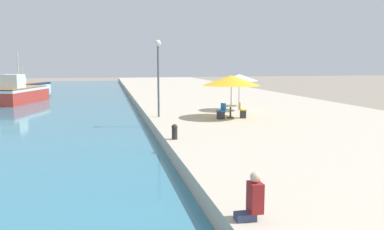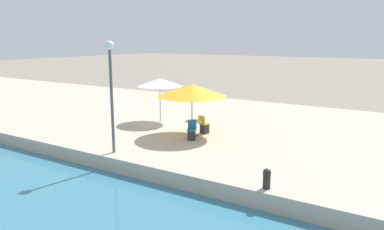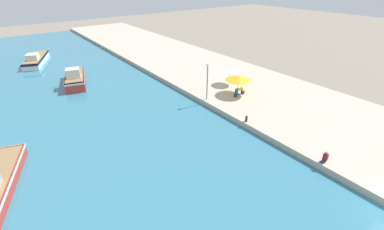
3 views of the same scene
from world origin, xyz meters
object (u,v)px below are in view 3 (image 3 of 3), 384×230
fishing_boat_mid (75,78)px  cafe_umbrella_white (230,69)px  cafe_chair_left (236,94)px  person_at_quay (325,157)px  lamppost (207,75)px  fishing_boat_far (36,59)px  cafe_table (238,91)px  cafe_chair_right (243,91)px  cafe_umbrella_pink (239,78)px  mooring_bollard (246,118)px

fishing_boat_mid → cafe_umbrella_white: 22.44m
cafe_chair_left → person_at_quay: size_ratio=0.89×
person_at_quay → lamppost: size_ratio=0.22×
fishing_boat_far → person_at_quay: fishing_boat_far is taller
cafe_umbrella_white → cafe_table: (-1.73, -3.32, -1.70)m
fishing_boat_mid → cafe_table: 23.47m
cafe_chair_right → person_at_quay: 14.52m
cafe_umbrella_pink → cafe_chair_right: bearing=-28.4°
fishing_boat_far → cafe_chair_right: fishing_boat_far is taller
cafe_chair_left → cafe_umbrella_pink: bearing=-83.6°
cafe_chair_right → mooring_bollard: size_ratio=1.39×
fishing_boat_far → mooring_bollard: 40.58m
cafe_chair_right → cafe_chair_left: bearing=-70.3°
fishing_boat_far → cafe_table: (18.11, -32.75, 0.40)m
cafe_umbrella_white → mooring_bollard: size_ratio=3.87×
cafe_chair_left → cafe_chair_right: same height
cafe_chair_right → person_at_quay: size_ratio=0.89×
fishing_boat_mid → cafe_umbrella_pink: 23.49m
cafe_chair_left → cafe_umbrella_white: bearing=-58.4°
cafe_chair_left → mooring_bollard: bearing=119.5°
cafe_table → lamppost: (-4.06, 1.36, 2.56)m
cafe_table → lamppost: 4.99m
cafe_umbrella_pink → cafe_chair_right: cafe_umbrella_pink is taller
cafe_umbrella_pink → fishing_boat_far: bearing=119.2°
cafe_umbrella_pink → cafe_umbrella_white: cafe_umbrella_pink is taller
cafe_umbrella_pink → cafe_chair_left: 2.08m
cafe_table → cafe_chair_right: cafe_chair_right is taller
cafe_chair_left → fishing_boat_far: bearing=2.8°
cafe_umbrella_white → lamppost: bearing=-161.3°
cafe_umbrella_pink → lamppost: (-4.15, 1.21, 0.88)m
fishing_boat_mid → fishing_boat_far: size_ratio=0.78×
person_at_quay → lamppost: (0.09, 15.23, 2.64)m
fishing_boat_mid → fishing_boat_far: (-2.78, 14.98, -0.23)m
cafe_chair_left → fishing_boat_mid: bearing=14.0°
cafe_table → mooring_bollard: bearing=-128.5°
cafe_chair_right → cafe_table: bearing=-90.0°
cafe_chair_right → mooring_bollard: bearing=-29.3°
cafe_table → cafe_chair_left: bearing=-155.0°
cafe_umbrella_pink → cafe_umbrella_white: 3.56m
cafe_umbrella_white → mooring_bollard: bearing=-124.6°
fishing_boat_far → cafe_table: size_ratio=12.52×
fishing_boat_far → cafe_umbrella_pink: (18.20, -32.60, 2.07)m
cafe_umbrella_white → cafe_chair_right: size_ratio=2.78×
fishing_boat_mid → cafe_chair_right: 24.07m
cafe_umbrella_pink → person_at_quay: (-4.24, -14.01, -1.76)m
cafe_chair_right → person_at_quay: (-4.85, -13.68, 0.13)m
fishing_boat_far → cafe_table: bearing=-40.2°
fishing_boat_mid → cafe_umbrella_white: size_ratio=3.07×
fishing_boat_mid → lamppost: bearing=-39.9°
cafe_table → person_at_quay: person_at_quay is taller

